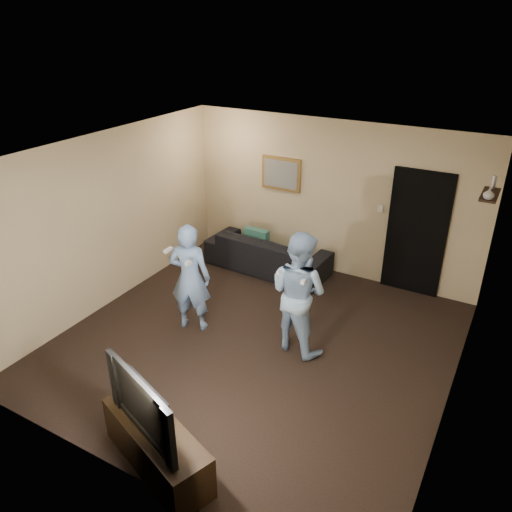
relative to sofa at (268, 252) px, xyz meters
The scene contains 19 objects.
ground 2.22m from the sofa, 65.89° to the right, with size 5.00×5.00×0.00m, color black.
ceiling 3.17m from the sofa, 65.89° to the right, with size 5.00×5.00×0.04m, color silver.
wall_back 1.42m from the sofa, 28.97° to the left, with size 5.00×0.04×2.60m, color #C9B386.
wall_front 4.70m from the sofa, 78.74° to the right, with size 5.00×0.04×2.60m, color #C9B386.
wall_left 2.75m from the sofa, 128.67° to the right, with size 0.04×5.00×2.60m, color #C9B386.
wall_right 4.06m from the sofa, 30.54° to the right, with size 0.04×5.00×2.60m, color #C9B386.
sofa is the anchor object (origin of this frame).
throw_pillow 0.28m from the sofa, behind, with size 0.45×0.14×0.45m, color #1A5048.
painting_frame 1.37m from the sofa, 90.40° to the left, with size 0.72×0.05×0.57m, color olive.
painting_canvas 1.36m from the sofa, 90.43° to the left, with size 0.62×0.01×0.47m, color slate.
doorway 2.49m from the sofa, 11.24° to the left, with size 0.90×0.06×2.00m, color black.
light_switch 2.06m from the sofa, 15.10° to the left, with size 0.08×0.02×0.12m, color silver.
wall_shelf 3.69m from the sofa, ahead, with size 0.20×0.60×0.03m, color black.
shelf_vase 3.75m from the sofa, ahead, with size 0.13×0.13×0.14m, color #BAB9BE.
shelf_figurine 3.74m from the sofa, ahead, with size 0.06×0.06×0.18m, color silver.
tv_console 4.40m from the sofa, 76.09° to the right, with size 1.38×0.44×0.49m, color black.
television 4.43m from the sofa, 76.09° to the right, with size 1.14×0.15×0.65m, color black.
wii_player_left 2.16m from the sofa, 92.40° to the right, with size 0.66×0.56×1.58m.
wii_player_right 2.35m from the sofa, 51.97° to the right, with size 0.93×0.80×1.67m.
Camera 1 is at (2.75, -4.89, 4.07)m, focal length 35.00 mm.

